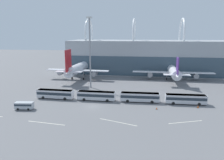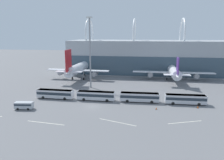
# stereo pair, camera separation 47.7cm
# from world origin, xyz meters

# --- Properties ---
(ground_plane) EXTENTS (440.00, 440.00, 0.00)m
(ground_plane) POSITION_xyz_m (0.00, 0.00, 0.00)
(ground_plane) COLOR slate
(terminal_building) EXTENTS (150.73, 25.65, 30.74)m
(terminal_building) POSITION_xyz_m (48.34, 62.63, 9.59)
(terminal_building) COLOR #9EA3A8
(terminal_building) RESTS_ON ground_plane
(airliner_at_gate_near) EXTENTS (31.29, 33.72, 15.60)m
(airliner_at_gate_near) POSITION_xyz_m (-17.03, 39.63, 5.44)
(airliner_at_gate_near) COLOR silver
(airliner_at_gate_near) RESTS_ON ground_plane
(airliner_at_gate_far) EXTENTS (38.92, 36.44, 12.53)m
(airliner_at_gate_far) POSITION_xyz_m (29.34, 45.10, 4.58)
(airliner_at_gate_far) COLOR white
(airliner_at_gate_far) RESTS_ON ground_plane
(shuttle_bus_0) EXTENTS (12.98, 2.98, 3.12)m
(shuttle_bus_0) POSITION_xyz_m (-14.92, 6.43, 1.84)
(shuttle_bus_0) COLOR silver
(shuttle_bus_0) RESTS_ON ground_plane
(shuttle_bus_1) EXTENTS (12.93, 2.78, 3.12)m
(shuttle_bus_1) POSITION_xyz_m (-0.21, 6.52, 1.84)
(shuttle_bus_1) COLOR silver
(shuttle_bus_1) RESTS_ON ground_plane
(shuttle_bus_2) EXTENTS (12.99, 3.06, 3.12)m
(shuttle_bus_2) POSITION_xyz_m (14.50, 7.09, 1.84)
(shuttle_bus_2) COLOR silver
(shuttle_bus_2) RESTS_ON ground_plane
(shuttle_bus_3) EXTENTS (13.00, 3.11, 3.12)m
(shuttle_bus_3) POSITION_xyz_m (29.21, 7.07, 1.84)
(shuttle_bus_3) COLOR silver
(shuttle_bus_3) RESTS_ON ground_plane
(service_van_foreground) EXTENTS (5.59, 2.57, 2.24)m
(service_van_foreground) POSITION_xyz_m (-19.71, -5.57, 1.33)
(service_van_foreground) COLOR #B2B7BC
(service_van_foreground) RESTS_ON ground_plane
(floodlight_mast) EXTENTS (2.09, 2.09, 28.96)m
(floodlight_mast) POSITION_xyz_m (-6.57, 23.85, 16.56)
(floodlight_mast) COLOR gray
(floodlight_mast) RESTS_ON ground_plane
(lane_stripe_0) EXTENTS (8.97, 3.68, 0.01)m
(lane_stripe_0) POSITION_xyz_m (26.73, -8.23, 0.00)
(lane_stripe_0) COLOR silver
(lane_stripe_0) RESTS_ON ground_plane
(lane_stripe_1) EXTENTS (10.18, 3.56, 0.01)m
(lane_stripe_1) POSITION_xyz_m (9.47, -10.94, 0.00)
(lane_stripe_1) COLOR silver
(lane_stripe_1) RESTS_ON ground_plane
(lane_stripe_2) EXTENTS (10.51, 1.32, 0.01)m
(lane_stripe_2) POSITION_xyz_m (-8.67, -14.29, 0.00)
(lane_stripe_2) COLOR silver
(lane_stripe_2) RESTS_ON ground_plane
(lane_stripe_4) EXTENTS (10.25, 2.83, 0.01)m
(lane_stripe_4) POSITION_xyz_m (-3.73, 7.37, 0.00)
(lane_stripe_4) COLOR silver
(lane_stripe_4) RESTS_ON ground_plane
(traffic_cone_0) EXTENTS (0.44, 0.44, 0.67)m
(traffic_cone_0) POSITION_xyz_m (-20.14, 0.69, 0.33)
(traffic_cone_0) COLOR black
(traffic_cone_0) RESTS_ON ground_plane
(traffic_cone_1) EXTENTS (0.56, 0.56, 0.65)m
(traffic_cone_1) POSITION_xyz_m (19.80, 0.59, 0.32)
(traffic_cone_1) COLOR black
(traffic_cone_1) RESTS_ON ground_plane
(traffic_cone_2) EXTENTS (0.64, 0.64, 0.75)m
(traffic_cone_2) POSITION_xyz_m (32.47, 3.78, 0.36)
(traffic_cone_2) COLOR black
(traffic_cone_2) RESTS_ON ground_plane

